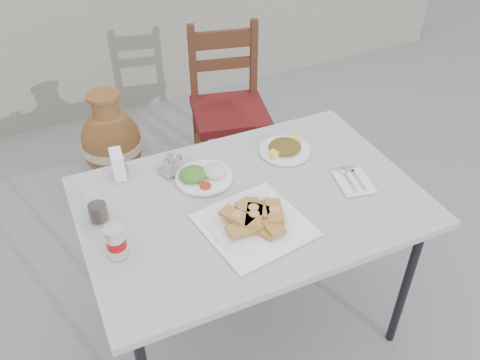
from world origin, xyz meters
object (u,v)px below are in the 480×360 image
soda_can (116,242)px  condiment_caddy (173,166)px  salad_rice_plate (203,175)px  salad_chopped_plate (285,148)px  napkin_holder (118,164)px  chair (229,107)px  terracotta_urn (112,144)px  cafe_table (251,208)px  pide_plate (255,218)px  cola_glass (97,209)px

soda_can → condiment_caddy: 0.50m
salad_rice_plate → salad_chopped_plate: bearing=2.8°
napkin_holder → chair: 1.19m
salad_chopped_plate → condiment_caddy: condiment_caddy is taller
napkin_holder → chair: (0.86, 0.75, -0.35)m
salad_chopped_plate → condiment_caddy: (-0.49, 0.09, 0.01)m
terracotta_urn → cafe_table: bearing=-78.9°
cafe_table → napkin_holder: 0.57m
soda_can → condiment_caddy: size_ratio=0.95×
napkin_holder → chair: size_ratio=0.11×
pide_plate → cafe_table: bearing=67.4°
salad_rice_plate → napkin_holder: (-0.30, 0.18, 0.04)m
pide_plate → napkin_holder: (-0.36, 0.52, 0.02)m
pide_plate → salad_chopped_plate: (0.34, 0.36, -0.01)m
cafe_table → salad_rice_plate: bearing=121.8°
pide_plate → salad_chopped_plate: 0.49m
cafe_table → terracotta_urn: (-0.27, 1.36, -0.44)m
salad_rice_plate → chair: size_ratio=0.24×
cafe_table → salad_rice_plate: salad_rice_plate is taller
salad_chopped_plate → soda_can: bearing=-161.6°
salad_chopped_plate → terracotta_urn: size_ratio=0.34×
napkin_holder → terracotta_urn: (0.16, 0.98, -0.55)m
cola_glass → chair: chair is taller
napkin_holder → condiment_caddy: napkin_holder is taller
pide_plate → chair: (0.49, 1.27, -0.32)m
pide_plate → salad_chopped_plate: pide_plate is taller
salad_rice_plate → soda_can: (-0.43, -0.26, 0.04)m
soda_can → cola_glass: bearing=93.5°
salad_rice_plate → terracotta_urn: bearing=97.2°
cafe_table → salad_rice_plate: size_ratio=5.68×
cafe_table → pide_plate: 0.18m
napkin_holder → chair: bearing=48.1°
cafe_table → salad_rice_plate: (-0.12, 0.19, 0.08)m
pide_plate → salad_rice_plate: bearing=100.0°
terracotta_urn → cola_glass: bearing=-103.9°
cola_glass → condiment_caddy: cola_glass is taller
soda_can → cola_glass: (-0.01, 0.21, -0.01)m
cola_glass → condiment_caddy: (0.35, 0.16, -0.02)m
salad_rice_plate → pide_plate: bearing=-80.0°
condiment_caddy → soda_can: bearing=-132.8°
chair → terracotta_urn: (-0.70, 0.23, -0.21)m
cafe_table → cola_glass: size_ratio=12.34×
soda_can → condiment_caddy: (0.34, 0.37, -0.04)m
salad_chopped_plate → soda_can: (-0.83, -0.28, 0.04)m
salad_rice_plate → soda_can: 0.50m
salad_rice_plate → cola_glass: bearing=-174.0°
cola_glass → napkin_holder: bearing=57.7°
pide_plate → salad_chopped_plate: size_ratio=1.78×
napkin_holder → terracotta_urn: napkin_holder is taller
chair → terracotta_urn: size_ratio=1.50×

